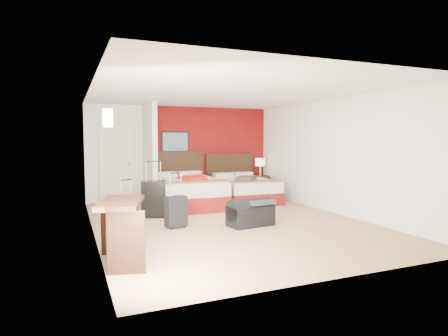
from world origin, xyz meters
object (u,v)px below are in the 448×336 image
bed_right (245,190)px  duffel_bag (250,215)px  nightstand (260,186)px  suitcase_charcoal (176,213)px  red_suitcase_open (192,178)px  table_lamp (260,167)px  suitcase_navy (127,213)px  suitcase_black (154,200)px  desk (121,232)px  bed_left (187,193)px

bed_right → duffel_bag: size_ratio=2.29×
nightstand → suitcase_charcoal: 4.31m
red_suitcase_open → table_lamp: 2.46m
nightstand → suitcase_navy: (-4.06, -2.36, -0.04)m
suitcase_black → desk: 2.94m
table_lamp → duffel_bag: (-1.91, -3.22, -0.62)m
suitcase_black → duffel_bag: suitcase_black is taller
table_lamp → suitcase_navy: size_ratio=0.96×
duffel_bag → desk: 2.83m
red_suitcase_open → suitcase_charcoal: size_ratio=1.31×
bed_right → red_suitcase_open: 1.57m
duffel_bag → suitcase_charcoal: bearing=157.7°
suitcase_black → suitcase_navy: size_ratio=1.44×
bed_right → duffel_bag: bed_right is taller
suitcase_charcoal → bed_left: bearing=58.0°
duffel_bag → desk: desk is taller
red_suitcase_open → suitcase_navy: 2.36m
bed_left → bed_right: size_ratio=1.14×
bed_right → red_suitcase_open: size_ratio=2.64×
bed_right → suitcase_navy: bed_right is taller
red_suitcase_open → desk: (-2.12, -3.65, -0.28)m
bed_left → red_suitcase_open: 0.40m
bed_right → suitcase_charcoal: bed_right is taller
bed_right → suitcase_navy: size_ratio=3.71×
table_lamp → bed_right: bearing=-141.3°
suitcase_charcoal → table_lamp: bearing=31.2°
duffel_bag → desk: size_ratio=0.83×
suitcase_charcoal → suitcase_navy: bearing=139.9°
desk → table_lamp: bearing=61.6°
suitcase_navy → duffel_bag: 2.31m
duffel_bag → table_lamp: bearing=52.9°
duffel_bag → suitcase_black: bearing=129.4°
suitcase_charcoal → suitcase_navy: (-0.81, 0.47, -0.02)m
red_suitcase_open → nightstand: bearing=0.5°
red_suitcase_open → duffel_bag: size_ratio=0.87×
suitcase_black → suitcase_navy: bearing=-122.2°
bed_right → desk: bearing=-130.5°
table_lamp → suitcase_charcoal: table_lamp is taller
nightstand → suitcase_charcoal: nightstand is taller
bed_left → desk: size_ratio=2.18×
bed_right → table_lamp: 1.16m
bed_left → table_lamp: (2.40, 0.75, 0.51)m
table_lamp → desk: size_ratio=0.49×
suitcase_charcoal → duffel_bag: 1.39m
red_suitcase_open → suitcase_charcoal: 2.23m
bed_right → suitcase_charcoal: bearing=-135.4°
table_lamp → duffel_bag: bearing=-120.7°
nightstand → desk: bearing=-131.0°
nightstand → table_lamp: table_lamp is taller
suitcase_black → bed_left: bearing=57.8°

